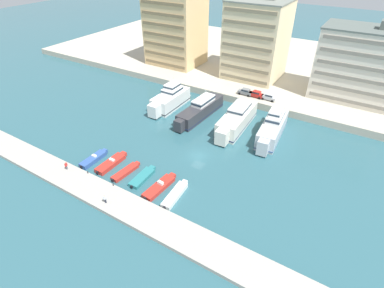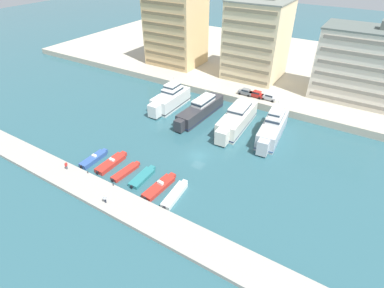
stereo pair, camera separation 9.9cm
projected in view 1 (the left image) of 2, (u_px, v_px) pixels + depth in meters
ground_plane at (198, 156)px, 64.42m from camera, size 400.00×400.00×0.00m
quay_promenade at (286, 66)px, 107.49m from camera, size 180.00×70.00×1.96m
pier_dock at (139, 214)px, 50.35m from camera, size 120.00×5.79×0.71m
yacht_white_far_left at (170, 99)px, 81.91m from camera, size 5.09×15.76×8.17m
yacht_charcoal_left at (200, 110)px, 77.66m from camera, size 4.78×19.70×6.56m
yacht_ivory_mid_left at (237, 119)px, 73.03m from camera, size 5.72×19.34×7.13m
yacht_silver_center_left at (272, 128)px, 69.27m from camera, size 5.61×17.78×8.47m
motorboat_blue_far_left at (94, 159)px, 62.74m from camera, size 1.96×7.18×1.29m
motorboat_red_left at (111, 163)px, 61.56m from camera, size 2.17×8.07×1.31m
motorboat_red_mid_left at (126, 172)px, 59.42m from camera, size 2.15×7.15×0.82m
motorboat_teal_center_left at (143, 177)px, 58.09m from camera, size 2.34×7.17×0.81m
motorboat_red_center at (160, 187)px, 55.71m from camera, size 2.57×8.43×1.44m
motorboat_white_center_right at (175, 194)px, 53.94m from camera, size 2.31×7.98×1.30m
car_grey_far_left at (245, 92)px, 84.70m from camera, size 4.11×1.95×1.80m
car_red_left at (256, 94)px, 83.41m from camera, size 4.15×2.02×1.80m
car_silver_mid_left at (269, 97)px, 81.92m from camera, size 4.16×2.03×1.80m
apartment_block_far_left at (176, 25)px, 100.43m from camera, size 17.86×14.52×27.64m
apartment_block_left at (257, 40)px, 90.88m from camera, size 16.83×16.01×24.71m
apartment_block_mid_left at (361, 65)px, 78.30m from camera, size 21.94×12.77×20.75m
pedestrian_near_edge at (105, 198)px, 51.35m from camera, size 0.55×0.48×1.75m
pedestrian_mid_deck at (66, 165)px, 58.93m from camera, size 0.30×0.67×1.74m
bollard_west at (88, 172)px, 58.31m from camera, size 0.20×0.20×0.61m
bollard_west_mid at (113, 184)px, 55.39m from camera, size 0.20×0.20×0.61m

